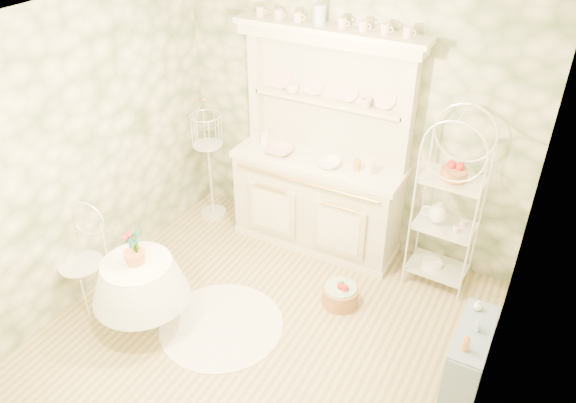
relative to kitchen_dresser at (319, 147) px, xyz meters
The scene contains 22 objects.
floor 1.91m from the kitchen_dresser, 82.50° to the right, with size 3.60×3.60×0.00m, color tan.
ceiling 2.18m from the kitchen_dresser, 82.50° to the right, with size 3.60×3.60×0.00m, color white.
wall_left 2.22m from the kitchen_dresser, 136.47° to the right, with size 3.60×3.60×0.00m, color beige.
wall_right 2.52m from the kitchen_dresser, 37.23° to the right, with size 3.60×3.60×0.00m, color beige.
wall_back 0.40m from the kitchen_dresser, 54.46° to the left, with size 3.60×3.60×0.00m, color beige.
wall_front 3.33m from the kitchen_dresser, 86.55° to the right, with size 3.60×3.60×0.00m, color beige.
kitchen_dresser is the anchor object (origin of this frame).
bakers_rack 1.36m from the kitchen_dresser, ahead, with size 0.54×0.38×1.73m, color white.
side_shelf 2.39m from the kitchen_dresser, 32.55° to the right, with size 0.24×0.65×0.56m, color gray.
round_table 2.17m from the kitchen_dresser, 113.15° to the right, with size 0.66×0.66×0.72m, color white.
cafe_chair 2.48m from the kitchen_dresser, 128.32° to the right, with size 0.44×0.44×0.97m, color white.
birdcage_stand 1.36m from the kitchen_dresser, behind, with size 0.33×0.33×1.40m, color white.
floor_basket 1.44m from the kitchen_dresser, 51.19° to the right, with size 0.35×0.35×0.22m, color #B27647.
lace_rug 1.94m from the kitchen_dresser, 97.07° to the right, with size 1.11×1.11×0.01m, color white.
bowl_floral 0.43m from the kitchen_dresser, 169.89° to the right, with size 0.28×0.28×0.07m, color white.
bowl_white 0.21m from the kitchen_dresser, 29.89° to the right, with size 0.23×0.23×0.07m, color white.
cup_left 0.62m from the kitchen_dresser, 157.17° to the left, with size 0.12×0.12×0.09m, color white.
cup_right 0.63m from the kitchen_dresser, 21.98° to the left, with size 0.10×0.10×0.10m, color white.
potted_geranium 2.03m from the kitchen_dresser, 112.72° to the right, with size 0.17×0.12×0.33m, color #3F7238.
bottle_amber 2.38m from the kitchen_dresser, 37.52° to the right, with size 0.06×0.06×0.15m, color #CA7A36.
bottle_blue 2.28m from the kitchen_dresser, 32.29° to the right, with size 0.05×0.05×0.10m, color #9DAECF.
bottle_glass 2.13m from the kitchen_dresser, 27.64° to the right, with size 0.07×0.07×0.09m, color silver.
Camera 1 is at (1.85, -2.97, 3.68)m, focal length 35.00 mm.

